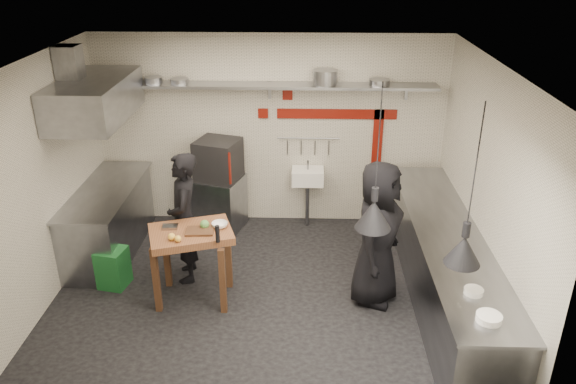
{
  "coord_description": "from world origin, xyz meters",
  "views": [
    {
      "loc": [
        0.5,
        -5.64,
        3.98
      ],
      "look_at": [
        0.31,
        0.3,
        1.26
      ],
      "focal_mm": 35.0,
      "sensor_mm": 36.0,
      "label": 1
    }
  ],
  "objects_px": {
    "oven_stand": "(218,203)",
    "prep_table": "(193,265)",
    "combi_oven": "(218,160)",
    "chef_right": "(378,234)",
    "green_bin": "(113,268)",
    "chef_left": "(184,218)"
  },
  "relations": [
    {
      "from": "green_bin",
      "to": "chef_left",
      "type": "height_order",
      "value": "chef_left"
    },
    {
      "from": "oven_stand",
      "to": "prep_table",
      "type": "bearing_deg",
      "value": -73.62
    },
    {
      "from": "green_bin",
      "to": "chef_left",
      "type": "bearing_deg",
      "value": 14.22
    },
    {
      "from": "green_bin",
      "to": "prep_table",
      "type": "xyz_separation_m",
      "value": [
        1.06,
        -0.24,
        0.21
      ]
    },
    {
      "from": "green_bin",
      "to": "oven_stand",
      "type": "bearing_deg",
      "value": 55.34
    },
    {
      "from": "oven_stand",
      "to": "combi_oven",
      "type": "xyz_separation_m",
      "value": [
        0.03,
        -0.02,
        0.69
      ]
    },
    {
      "from": "green_bin",
      "to": "combi_oven",
      "type": "bearing_deg",
      "value": 54.11
    },
    {
      "from": "green_bin",
      "to": "prep_table",
      "type": "distance_m",
      "value": 1.11
    },
    {
      "from": "oven_stand",
      "to": "chef_left",
      "type": "relative_size",
      "value": 0.48
    },
    {
      "from": "combi_oven",
      "to": "prep_table",
      "type": "height_order",
      "value": "combi_oven"
    },
    {
      "from": "combi_oven",
      "to": "chef_right",
      "type": "distance_m",
      "value": 2.71
    },
    {
      "from": "prep_table",
      "to": "chef_left",
      "type": "xyz_separation_m",
      "value": [
        -0.17,
        0.47,
        0.38
      ]
    },
    {
      "from": "oven_stand",
      "to": "prep_table",
      "type": "xyz_separation_m",
      "value": [
        -0.03,
        -1.82,
        0.06
      ]
    },
    {
      "from": "green_bin",
      "to": "chef_left",
      "type": "xyz_separation_m",
      "value": [
        0.89,
        0.23,
        0.59
      ]
    },
    {
      "from": "oven_stand",
      "to": "chef_right",
      "type": "distance_m",
      "value": 2.78
    },
    {
      "from": "oven_stand",
      "to": "chef_right",
      "type": "xyz_separation_m",
      "value": [
        2.11,
        -1.75,
        0.48
      ]
    },
    {
      "from": "oven_stand",
      "to": "chef_right",
      "type": "bearing_deg",
      "value": -22.33
    },
    {
      "from": "combi_oven",
      "to": "chef_right",
      "type": "xyz_separation_m",
      "value": [
        2.08,
        -1.73,
        -0.21
      ]
    },
    {
      "from": "prep_table",
      "to": "chef_right",
      "type": "xyz_separation_m",
      "value": [
        2.14,
        0.07,
        0.42
      ]
    },
    {
      "from": "oven_stand",
      "to": "green_bin",
      "type": "bearing_deg",
      "value": -107.34
    },
    {
      "from": "prep_table",
      "to": "chef_left",
      "type": "bearing_deg",
      "value": 92.1
    },
    {
      "from": "green_bin",
      "to": "chef_right",
      "type": "relative_size",
      "value": 0.29
    }
  ]
}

